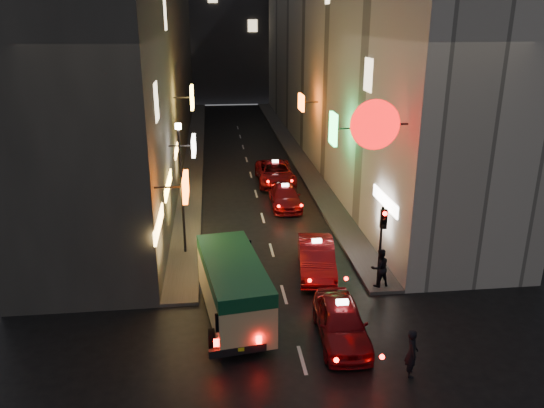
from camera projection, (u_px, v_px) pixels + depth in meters
name	position (u px, v px, depth m)	size (l,w,h in m)	color
building_left	(142.00, 43.00, 42.00)	(7.40, 52.25, 18.00)	#3B3936
building_right	(339.00, 42.00, 43.72)	(8.32, 52.00, 18.00)	#B7B0A7
building_far	(228.00, 18.00, 72.22)	(30.00, 10.00, 22.00)	#2E2E33
sidewalk_left	(195.00, 151.00, 45.35)	(1.50, 52.00, 0.15)	#494644
sidewalk_right	(293.00, 149.00, 46.26)	(1.50, 52.00, 0.15)	#494644
minibus	(233.00, 283.00, 19.64)	(2.72, 5.86, 2.42)	#C9B77D
taxi_near	(341.00, 319.00, 18.58)	(2.34, 5.23, 1.81)	maroon
taxi_second	(316.00, 255.00, 23.56)	(2.82, 5.54, 1.86)	maroon
taxi_third	(285.00, 195.00, 32.04)	(1.98, 4.65, 1.64)	maroon
taxi_far	(275.00, 171.00, 36.50)	(2.24, 5.48, 1.91)	maroon
pedestrian_crossing	(412.00, 350.00, 16.67)	(0.61, 0.39, 1.84)	black
pedestrian_sidewalk	(380.00, 265.00, 22.02)	(0.71, 0.44, 1.88)	black
traffic_light	(382.00, 230.00, 21.43)	(0.26, 0.43, 3.50)	black
lamp_post	(181.00, 181.00, 24.45)	(0.28, 0.28, 6.22)	black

